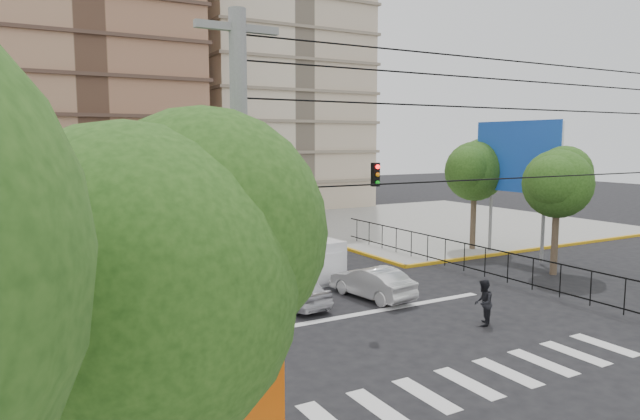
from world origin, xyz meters
TOP-DOWN VIEW (x-y plane):
  - ground at (0.00, 0.00)m, footprint 160.00×160.00m
  - sidewalk_ne at (20.00, 20.00)m, footprint 26.00×26.00m
  - crosswalk_stripes at (0.00, -6.00)m, footprint 12.00×2.40m
  - stop_line at (0.00, 1.20)m, footprint 13.00×0.40m
  - park_fence at (9.00, 4.50)m, footprint 0.10×22.50m
  - billboard at (14.45, 6.00)m, footprint 0.36×6.20m
  - tree_sw_near at (-10.90, -9.99)m, footprint 5.63×4.60m
  - tree_park_a at (13.08, 2.01)m, footprint 4.41×3.60m
  - tree_park_c at (14.09, 9.01)m, footprint 4.65×3.80m
  - tree_tudor at (-11.90, 16.01)m, footprint 5.39×4.40m
  - traffic_light_nw at (-7.80, 7.80)m, footprint 0.28×0.22m
  - traffic_light_hanging at (0.00, -2.04)m, footprint 18.00×9.12m
  - utility_pole_sw at (-9.00, -9.00)m, footprint 1.40×0.28m
  - district_sign at (-8.80, -9.24)m, footprint 0.90×0.12m
  - van_right_lane at (1.26, 7.72)m, footprint 2.27×4.85m
  - van_left_lane at (-3.36, 20.13)m, footprint 2.43×5.74m
  - car_silver_front_left at (-1.79, 3.67)m, footprint 2.30×4.49m
  - car_white_front_right at (1.96, 2.98)m, footprint 2.14×4.53m
  - car_grey_mid_left at (-3.01, 8.79)m, footprint 2.30×4.95m
  - car_silver_rear_left at (-3.34, 14.77)m, footprint 2.45×4.98m
  - car_darkgrey_mid_right at (2.19, 16.22)m, footprint 2.31×4.51m
  - car_white_rear_right at (3.05, 21.06)m, footprint 1.83×4.48m
  - pedestrian_crosswalk at (3.48, -2.33)m, footprint 1.11×1.08m

SIDE VIEW (x-z plane):
  - ground at x=0.00m, z-range 0.00..0.00m
  - park_fence at x=9.00m, z-range -0.83..0.83m
  - crosswalk_stripes at x=0.00m, z-range 0.00..0.01m
  - stop_line at x=0.00m, z-range 0.00..0.01m
  - sidewalk_ne at x=20.00m, z-range 0.00..0.15m
  - car_grey_mid_left at x=-3.01m, z-range 0.00..1.37m
  - car_silver_rear_left at x=-3.34m, z-range 0.00..1.39m
  - car_white_front_right at x=1.96m, z-range 0.00..1.44m
  - car_white_rear_right at x=3.05m, z-range 0.00..1.44m
  - car_silver_front_left at x=-1.79m, z-range 0.00..1.46m
  - car_darkgrey_mid_right at x=2.19m, z-range 0.00..1.47m
  - pedestrian_crosswalk at x=3.48m, z-range 0.00..1.80m
  - van_right_lane at x=1.26m, z-range -0.03..2.08m
  - van_left_lane at x=-3.36m, z-range -0.03..2.52m
  - district_sign at x=-8.80m, z-range 0.85..4.05m
  - traffic_light_nw at x=-7.80m, z-range 0.91..5.31m
  - utility_pole_sw at x=-9.00m, z-range 0.27..9.27m
  - tree_park_a at x=13.08m, z-range 1.60..8.42m
  - tree_tudor at x=-11.90m, z-range 1.50..8.93m
  - tree_sw_near at x=-10.90m, z-range 1.48..9.06m
  - tree_park_c at x=14.09m, z-range 1.71..8.96m
  - traffic_light_hanging at x=0.00m, z-range 5.44..6.36m
  - billboard at x=14.45m, z-range 1.95..10.05m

